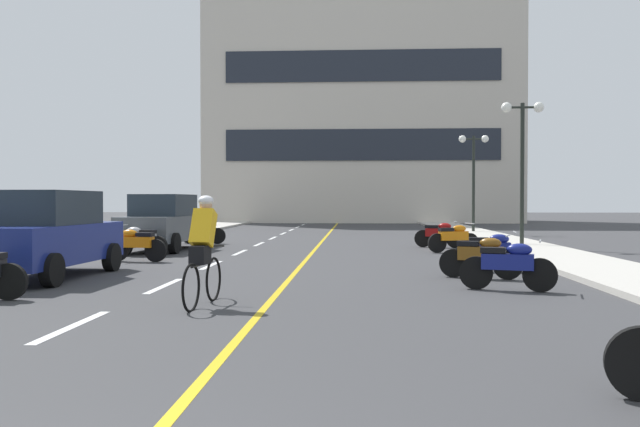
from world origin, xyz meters
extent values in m
plane|color=#38383A|center=(0.00, 21.00, 0.00)|extent=(140.00, 140.00, 0.00)
cube|color=#B7B2A8|center=(-7.20, 24.00, 0.06)|extent=(2.40, 72.00, 0.12)
cube|color=#B7B2A8|center=(7.20, 24.00, 0.06)|extent=(2.40, 72.00, 0.12)
cube|color=silver|center=(-2.00, 6.00, 0.00)|extent=(0.14, 2.20, 0.01)
cube|color=silver|center=(-2.00, 10.00, 0.00)|extent=(0.14, 2.20, 0.01)
cube|color=silver|center=(-2.00, 14.00, 0.00)|extent=(0.14, 2.20, 0.01)
cube|color=silver|center=(-2.00, 18.00, 0.00)|extent=(0.14, 2.20, 0.01)
cube|color=silver|center=(-2.00, 22.00, 0.00)|extent=(0.14, 2.20, 0.01)
cube|color=silver|center=(-2.00, 26.00, 0.00)|extent=(0.14, 2.20, 0.01)
cube|color=silver|center=(-2.00, 30.00, 0.00)|extent=(0.14, 2.20, 0.01)
cube|color=silver|center=(-2.00, 34.00, 0.00)|extent=(0.14, 2.20, 0.01)
cube|color=silver|center=(-2.00, 38.00, 0.00)|extent=(0.14, 2.20, 0.01)
cube|color=silver|center=(-2.00, 42.00, 0.00)|extent=(0.14, 2.20, 0.01)
cube|color=silver|center=(-2.00, 46.00, 0.00)|extent=(0.14, 2.20, 0.01)
cube|color=gold|center=(0.25, 24.00, 0.00)|extent=(0.12, 66.00, 0.01)
cube|color=beige|center=(2.00, 49.80, 9.41)|extent=(23.44, 9.61, 18.82)
cube|color=#1E232D|center=(2.00, 44.95, 5.65)|extent=(19.69, 0.10, 2.26)
cube|color=#1E232D|center=(2.00, 44.95, 11.29)|extent=(19.69, 0.10, 2.26)
cylinder|color=black|center=(7.35, 20.88, 2.56)|extent=(0.14, 0.14, 4.87)
cylinder|color=black|center=(7.35, 20.88, 4.84)|extent=(1.10, 0.08, 0.08)
sphere|color=white|center=(6.80, 20.88, 4.84)|extent=(0.36, 0.36, 0.36)
sphere|color=white|center=(7.90, 20.88, 4.84)|extent=(0.36, 0.36, 0.36)
cylinder|color=black|center=(7.36, 30.39, 2.46)|extent=(0.14, 0.14, 4.68)
cylinder|color=black|center=(7.36, 30.39, 4.65)|extent=(1.10, 0.08, 0.08)
sphere|color=white|center=(6.81, 30.39, 4.65)|extent=(0.36, 0.36, 0.36)
sphere|color=white|center=(7.91, 30.39, 4.65)|extent=(0.36, 0.36, 0.36)
cylinder|color=black|center=(-5.66, 12.53, 0.32)|extent=(0.24, 0.65, 0.64)
cylinder|color=black|center=(-3.96, 12.49, 0.32)|extent=(0.24, 0.65, 0.64)
cylinder|color=black|center=(-4.03, 9.69, 0.32)|extent=(0.24, 0.65, 0.64)
cube|color=navy|center=(-4.84, 11.11, 0.72)|extent=(1.80, 4.24, 0.80)
cube|color=#1E2833|center=(-4.84, 11.11, 1.47)|extent=(1.61, 2.24, 0.70)
cylinder|color=black|center=(-5.42, 20.35, 0.32)|extent=(0.26, 0.65, 0.64)
cylinder|color=black|center=(-3.73, 20.24, 0.32)|extent=(0.26, 0.65, 0.64)
cylinder|color=black|center=(-5.61, 17.55, 0.32)|extent=(0.26, 0.65, 0.64)
cylinder|color=black|center=(-3.91, 17.44, 0.32)|extent=(0.26, 0.65, 0.64)
cube|color=#4C5156|center=(-4.67, 18.90, 0.72)|extent=(1.97, 4.30, 0.80)
cube|color=#1E2833|center=(-4.67, 18.90, 1.47)|extent=(1.70, 2.30, 0.70)
cylinder|color=black|center=(-3.98, 8.10, 0.30)|extent=(0.60, 0.11, 0.60)
cylinder|color=black|center=(4.85, 9.53, 0.30)|extent=(0.60, 0.26, 0.60)
cylinder|color=black|center=(3.79, 9.84, 0.30)|extent=(0.60, 0.26, 0.60)
cube|color=navy|center=(4.32, 9.69, 0.52)|extent=(0.94, 0.52, 0.28)
ellipsoid|color=navy|center=(4.51, 9.63, 0.74)|extent=(0.49, 0.35, 0.22)
cube|color=black|center=(4.08, 9.76, 0.72)|extent=(0.49, 0.35, 0.10)
cylinder|color=silver|center=(4.85, 9.53, 0.90)|extent=(0.20, 0.58, 0.03)
cylinder|color=black|center=(4.70, 11.34, 0.30)|extent=(0.60, 0.30, 0.60)
cylinder|color=black|center=(3.66, 11.71, 0.30)|extent=(0.60, 0.30, 0.60)
cube|color=brown|center=(4.18, 11.52, 0.52)|extent=(0.94, 0.57, 0.28)
ellipsoid|color=brown|center=(4.37, 11.45, 0.74)|extent=(0.50, 0.37, 0.22)
cube|color=black|center=(3.95, 11.61, 0.72)|extent=(0.50, 0.37, 0.10)
cylinder|color=silver|center=(4.70, 11.34, 0.90)|extent=(0.23, 0.58, 0.03)
cylinder|color=black|center=(5.21, 12.88, 0.30)|extent=(0.61, 0.17, 0.60)
cylinder|color=black|center=(4.12, 13.01, 0.30)|extent=(0.61, 0.17, 0.60)
cube|color=navy|center=(4.66, 12.95, 0.52)|extent=(0.93, 0.38, 0.28)
ellipsoid|color=navy|center=(4.86, 12.92, 0.74)|extent=(0.47, 0.29, 0.22)
cube|color=black|center=(4.42, 12.97, 0.72)|extent=(0.47, 0.29, 0.10)
cylinder|color=silver|center=(5.21, 12.88, 0.90)|extent=(0.10, 0.60, 0.03)
cylinder|color=black|center=(-4.73, 14.90, 0.30)|extent=(0.61, 0.19, 0.60)
cylinder|color=black|center=(-3.64, 14.74, 0.30)|extent=(0.61, 0.19, 0.60)
cube|color=orange|center=(-4.18, 14.82, 0.52)|extent=(0.93, 0.41, 0.28)
ellipsoid|color=orange|center=(-4.38, 14.85, 0.74)|extent=(0.47, 0.30, 0.22)
cube|color=black|center=(-3.94, 14.78, 0.72)|extent=(0.47, 0.30, 0.10)
cylinder|color=silver|center=(-4.73, 14.90, 0.90)|extent=(0.12, 0.60, 0.03)
cylinder|color=black|center=(-5.18, 16.56, 0.30)|extent=(0.61, 0.20, 0.60)
cylinder|color=black|center=(-4.09, 16.37, 0.30)|extent=(0.61, 0.20, 0.60)
cube|color=#B2B2B7|center=(-4.64, 16.46, 0.52)|extent=(0.94, 0.43, 0.28)
ellipsoid|color=#B2B2B7|center=(-4.83, 16.50, 0.74)|extent=(0.48, 0.31, 0.22)
cube|color=black|center=(-4.39, 16.42, 0.72)|extent=(0.48, 0.31, 0.10)
cylinder|color=silver|center=(-5.18, 16.56, 0.90)|extent=(0.13, 0.60, 0.03)
cylinder|color=black|center=(5.17, 18.61, 0.30)|extent=(0.60, 0.28, 0.60)
cylinder|color=black|center=(4.12, 18.28, 0.30)|extent=(0.60, 0.28, 0.60)
cube|color=orange|center=(4.64, 18.44, 0.52)|extent=(0.94, 0.54, 0.28)
ellipsoid|color=orange|center=(4.83, 18.51, 0.74)|extent=(0.49, 0.36, 0.22)
cube|color=black|center=(4.40, 18.37, 0.72)|extent=(0.49, 0.36, 0.10)
cylinder|color=silver|center=(5.17, 18.61, 0.90)|extent=(0.21, 0.58, 0.03)
cylinder|color=black|center=(4.98, 20.42, 0.30)|extent=(0.60, 0.28, 0.60)
cylinder|color=black|center=(3.94, 20.76, 0.30)|extent=(0.60, 0.28, 0.60)
cube|color=maroon|center=(4.46, 20.59, 0.52)|extent=(0.94, 0.54, 0.28)
ellipsoid|color=maroon|center=(4.65, 20.53, 0.74)|extent=(0.49, 0.36, 0.22)
cube|color=black|center=(4.22, 20.66, 0.72)|extent=(0.49, 0.36, 0.10)
cylinder|color=silver|center=(4.98, 20.42, 0.90)|extent=(0.21, 0.58, 0.03)
cylinder|color=black|center=(-4.68, 22.19, 0.30)|extent=(0.61, 0.14, 0.60)
cylinder|color=black|center=(-3.58, 22.11, 0.30)|extent=(0.61, 0.14, 0.60)
cube|color=orange|center=(-4.13, 22.15, 0.52)|extent=(0.92, 0.34, 0.28)
ellipsoid|color=orange|center=(-4.33, 22.16, 0.74)|extent=(0.46, 0.27, 0.22)
cube|color=black|center=(-3.88, 22.13, 0.72)|extent=(0.46, 0.27, 0.10)
cylinder|color=silver|center=(-4.68, 22.19, 0.90)|extent=(0.07, 0.60, 0.03)
torus|color=black|center=(-0.68, 8.27, 0.34)|extent=(0.11, 0.72, 0.72)
torus|color=black|center=(-0.78, 7.23, 0.34)|extent=(0.11, 0.72, 0.72)
cylinder|color=black|center=(-0.73, 7.72, 0.64)|extent=(0.13, 0.95, 0.04)
cube|color=black|center=(-0.75, 7.57, 0.86)|extent=(0.12, 0.21, 0.06)
cylinder|color=black|center=(-0.69, 8.17, 0.89)|extent=(0.42, 0.07, 0.03)
cube|color=black|center=(-0.74, 7.62, 0.79)|extent=(0.27, 0.38, 0.28)
cube|color=yellow|center=(-0.73, 7.77, 1.19)|extent=(0.36, 0.48, 0.61)
sphere|color=tan|center=(-0.71, 7.90, 1.54)|extent=(0.20, 0.20, 0.20)
ellipsoid|color=white|center=(-0.71, 7.90, 1.61)|extent=(0.24, 0.26, 0.16)
camera|label=1|loc=(1.63, -2.14, 1.60)|focal=36.76mm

